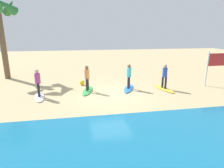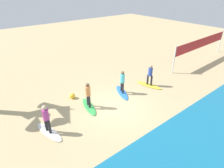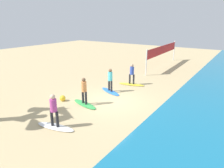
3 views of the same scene
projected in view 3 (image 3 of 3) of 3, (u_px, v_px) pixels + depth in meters
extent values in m
plane|color=tan|center=(111.00, 101.00, 13.19)|extent=(60.00, 60.00, 0.00)
ellipsoid|color=yellow|center=(132.00, 84.00, 16.52)|extent=(1.04, 2.17, 0.09)
cylinder|color=#232328|center=(134.00, 79.00, 16.34)|extent=(0.14, 0.14, 0.78)
cylinder|color=#232328|center=(130.00, 79.00, 16.44)|extent=(0.14, 0.14, 0.78)
cylinder|color=#334CAD|center=(132.00, 71.00, 16.18)|extent=(0.32, 0.32, 0.62)
sphere|color=tan|center=(132.00, 65.00, 16.05)|extent=(0.24, 0.24, 0.24)
ellipsoid|color=blue|center=(110.00, 91.00, 14.88)|extent=(1.34, 2.15, 0.09)
cylinder|color=#232328|center=(111.00, 86.00, 14.62)|extent=(0.14, 0.14, 0.78)
cylinder|color=#232328|center=(109.00, 85.00, 14.88)|extent=(0.14, 0.14, 0.78)
cylinder|color=#4CC6D1|center=(110.00, 76.00, 14.54)|extent=(0.32, 0.32, 0.62)
sphere|color=brown|center=(110.00, 70.00, 14.41)|extent=(0.24, 0.24, 0.24)
ellipsoid|color=green|center=(85.00, 104.00, 12.64)|extent=(1.04, 2.17, 0.09)
cylinder|color=#232328|center=(86.00, 98.00, 12.40)|extent=(0.14, 0.14, 0.78)
cylinder|color=#232328|center=(83.00, 97.00, 12.62)|extent=(0.14, 0.14, 0.78)
cylinder|color=#E58C4C|center=(84.00, 87.00, 12.30)|extent=(0.32, 0.32, 0.62)
sphere|color=brown|center=(84.00, 80.00, 12.17)|extent=(0.24, 0.24, 0.24)
ellipsoid|color=white|center=(55.00, 127.00, 9.95)|extent=(0.94, 2.17, 0.09)
cylinder|color=#232328|center=(57.00, 119.00, 9.76)|extent=(0.14, 0.14, 0.78)
cylinder|color=#232328|center=(52.00, 118.00, 9.88)|extent=(0.14, 0.14, 0.78)
cylinder|color=#B74293|center=(53.00, 105.00, 9.61)|extent=(0.32, 0.32, 0.62)
sphere|color=beige|center=(53.00, 97.00, 9.48)|extent=(0.24, 0.24, 0.24)
cylinder|color=silver|center=(174.00, 51.00, 26.27)|extent=(0.10, 0.10, 2.50)
cylinder|color=silver|center=(146.00, 62.00, 19.00)|extent=(0.10, 0.10, 2.50)
cube|color=red|center=(163.00, 50.00, 22.44)|extent=(9.00, 0.29, 0.90)
sphere|color=yellow|center=(63.00, 98.00, 13.20)|extent=(0.38, 0.38, 0.38)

